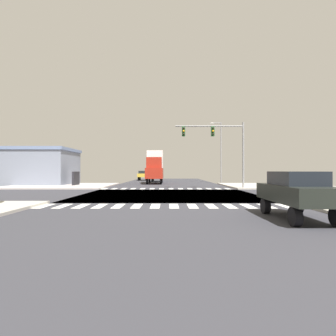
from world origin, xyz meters
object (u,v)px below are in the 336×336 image
box_truck_queued_1 (156,166)px  sedan_leading_2 (298,191)px  street_lamp (221,147)px  sedan_nearside_1 (144,175)px  bank_building (23,167)px  suv_farside_1 (158,174)px  traffic_signal_mast (219,140)px

box_truck_queued_1 → sedan_leading_2: size_ratio=1.67×
street_lamp → sedan_nearside_1: (-12.95, 11.76, -4.41)m
box_truck_queued_1 → bank_building: bearing=12.7°
suv_farside_1 → box_truck_queued_1: bearing=90.0°
sedan_nearside_1 → street_lamp: bearing=137.8°
street_lamp → sedan_nearside_1: 18.04m
street_lamp → bank_building: 28.56m
street_lamp → box_truck_queued_1: size_ratio=1.31×
street_lamp → box_truck_queued_1: street_lamp is taller
suv_farside_1 → sedan_leading_2: bearing=100.2°
sedan_nearside_1 → sedan_leading_2: size_ratio=1.00×
street_lamp → sedan_nearside_1: street_lamp is taller
traffic_signal_mast → street_lamp: size_ratio=0.76×
bank_building → suv_farside_1: 21.55m
bank_building → box_truck_queued_1: bank_building is taller
traffic_signal_mast → bank_building: bearing=161.4°
sedan_nearside_1 → sedan_leading_2: same height
sedan_leading_2 → bank_building: bearing=133.0°
traffic_signal_mast → sedan_leading_2: size_ratio=1.67×
traffic_signal_mast → sedan_nearside_1: size_ratio=1.67×
box_truck_queued_1 → sedan_leading_2: box_truck_queued_1 is taller
traffic_signal_mast → suv_farside_1: size_ratio=1.56×
bank_building → box_truck_queued_1: bearing=12.7°
suv_farside_1 → sedan_leading_2: suv_farside_1 is taller
sedan_nearside_1 → suv_farside_1: bearing=118.3°
traffic_signal_mast → sedan_nearside_1: bearing=111.2°
traffic_signal_mast → sedan_nearside_1: (-10.09, 26.03, -4.05)m
traffic_signal_mast → sedan_nearside_1: traffic_signal_mast is taller
bank_building → suv_farside_1: bearing=34.1°
street_lamp → sedan_nearside_1: size_ratio=2.19×
suv_farside_1 → sedan_nearside_1: bearing=-61.7°
traffic_signal_mast → sedan_leading_2: bearing=-90.3°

